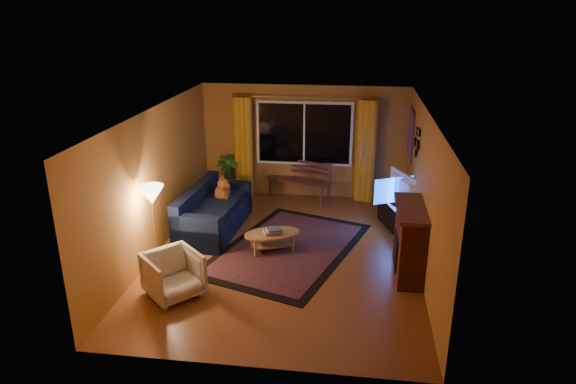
# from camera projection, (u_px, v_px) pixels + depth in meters

# --- Properties ---
(floor) EXTENTS (4.50, 6.00, 0.02)m
(floor) POSITION_uv_depth(u_px,v_px,m) (286.00, 255.00, 8.97)
(floor) COLOR brown
(floor) RESTS_ON ground
(ceiling) EXTENTS (4.50, 6.00, 0.02)m
(ceiling) POSITION_uv_depth(u_px,v_px,m) (285.00, 112.00, 8.10)
(ceiling) COLOR white
(ceiling) RESTS_ON ground
(wall_back) EXTENTS (4.50, 0.02, 2.50)m
(wall_back) POSITION_uv_depth(u_px,v_px,m) (304.00, 142.00, 11.33)
(wall_back) COLOR #B27631
(wall_back) RESTS_ON ground
(wall_left) EXTENTS (0.02, 6.00, 2.50)m
(wall_left) POSITION_uv_depth(u_px,v_px,m) (156.00, 181.00, 8.82)
(wall_left) COLOR #B27631
(wall_left) RESTS_ON ground
(wall_right) EXTENTS (0.02, 6.00, 2.50)m
(wall_right) POSITION_uv_depth(u_px,v_px,m) (425.00, 193.00, 8.25)
(wall_right) COLOR #B27631
(wall_right) RESTS_ON ground
(window) EXTENTS (2.00, 0.02, 1.30)m
(window) POSITION_uv_depth(u_px,v_px,m) (304.00, 134.00, 11.21)
(window) COLOR black
(window) RESTS_ON wall_back
(curtain_rod) EXTENTS (3.20, 0.03, 0.03)m
(curtain_rod) POSITION_uv_depth(u_px,v_px,m) (304.00, 97.00, 10.89)
(curtain_rod) COLOR #BF8C3F
(curtain_rod) RESTS_ON wall_back
(curtain_left) EXTENTS (0.36, 0.36, 2.24)m
(curtain_left) POSITION_uv_depth(u_px,v_px,m) (243.00, 147.00, 11.43)
(curtain_left) COLOR gold
(curtain_left) RESTS_ON ground
(curtain_right) EXTENTS (0.36, 0.36, 2.24)m
(curtain_right) POSITION_uv_depth(u_px,v_px,m) (366.00, 151.00, 11.09)
(curtain_right) COLOR gold
(curtain_right) RESTS_ON ground
(bench) EXTENTS (1.50, 0.95, 0.43)m
(bench) POSITION_uv_depth(u_px,v_px,m) (299.00, 190.00, 11.46)
(bench) COLOR #4A2727
(bench) RESTS_ON ground
(potted_plant) EXTENTS (0.55, 0.55, 0.92)m
(potted_plant) POSITION_uv_depth(u_px,v_px,m) (228.00, 176.00, 11.58)
(potted_plant) COLOR #235B1E
(potted_plant) RESTS_ON ground
(sofa) EXTENTS (1.05, 2.16, 0.85)m
(sofa) POSITION_uv_depth(u_px,v_px,m) (214.00, 209.00, 9.79)
(sofa) COLOR black
(sofa) RESTS_ON ground
(dog) EXTENTS (0.35, 0.44, 0.44)m
(dog) POSITION_uv_depth(u_px,v_px,m) (222.00, 191.00, 10.15)
(dog) COLOR #9B5927
(dog) RESTS_ON sofa
(armchair) EXTENTS (1.01, 1.01, 0.76)m
(armchair) POSITION_uv_depth(u_px,v_px,m) (173.00, 273.00, 7.57)
(armchair) COLOR beige
(armchair) RESTS_ON ground
(floor_lamp) EXTENTS (0.29, 0.29, 1.46)m
(floor_lamp) POSITION_uv_depth(u_px,v_px,m) (155.00, 229.00, 8.20)
(floor_lamp) COLOR #BF8C3F
(floor_lamp) RESTS_ON ground
(rug) EXTENTS (2.99, 3.75, 0.02)m
(rug) POSITION_uv_depth(u_px,v_px,m) (288.00, 248.00, 9.16)
(rug) COLOR maroon
(rug) RESTS_ON ground
(coffee_table) EXTENTS (1.27, 1.27, 0.36)m
(coffee_table) POSITION_uv_depth(u_px,v_px,m) (272.00, 242.00, 9.02)
(coffee_table) COLOR #A77E51
(coffee_table) RESTS_ON ground
(tv_console) EXTENTS (0.73, 1.22, 0.48)m
(tv_console) POSITION_uv_depth(u_px,v_px,m) (398.00, 217.00, 9.92)
(tv_console) COLOR black
(tv_console) RESTS_ON ground
(television) EXTENTS (0.60, 1.03, 0.62)m
(television) POSITION_uv_depth(u_px,v_px,m) (400.00, 190.00, 9.73)
(television) COLOR black
(television) RESTS_ON tv_console
(fireplace) EXTENTS (0.40, 1.20, 1.10)m
(fireplace) POSITION_uv_depth(u_px,v_px,m) (410.00, 242.00, 8.14)
(fireplace) COLOR maroon
(fireplace) RESTS_ON ground
(mirror_cluster) EXTENTS (0.06, 0.60, 0.56)m
(mirror_cluster) POSITION_uv_depth(u_px,v_px,m) (416.00, 140.00, 9.28)
(mirror_cluster) COLOR black
(mirror_cluster) RESTS_ON wall_right
(painting) EXTENTS (0.04, 0.76, 0.96)m
(painting) POSITION_uv_depth(u_px,v_px,m) (410.00, 133.00, 10.40)
(painting) COLOR #C74629
(painting) RESTS_ON wall_right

